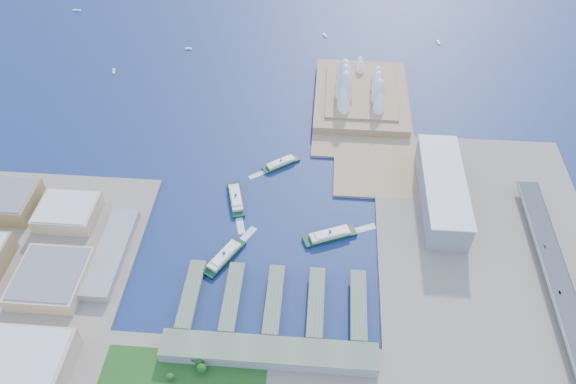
# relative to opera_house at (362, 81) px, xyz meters

# --- Properties ---
(ground) EXTENTS (3000.00, 3000.00, 0.00)m
(ground) POSITION_rel_opera_house_xyz_m (-105.00, -280.00, -32.00)
(ground) COLOR #0F1D4A
(ground) RESTS_ON ground
(west_land) EXTENTS (220.00, 390.00, 3.00)m
(west_land) POSITION_rel_opera_house_xyz_m (-355.00, -385.00, -30.50)
(west_land) COLOR gray
(west_land) RESTS_ON ground
(east_land) EXTENTS (240.00, 500.00, 3.00)m
(east_land) POSITION_rel_opera_house_xyz_m (135.00, -330.00, -30.50)
(east_land) COLOR gray
(east_land) RESTS_ON ground
(peninsula) EXTENTS (135.00, 220.00, 3.00)m
(peninsula) POSITION_rel_opera_house_xyz_m (2.50, -20.00, -30.50)
(peninsula) COLOR #9D7C55
(peninsula) RESTS_ON ground
(opera_house) EXTENTS (134.00, 180.00, 58.00)m
(opera_house) POSITION_rel_opera_house_xyz_m (0.00, 0.00, 0.00)
(opera_house) COLOR white
(opera_house) RESTS_ON peninsula
(toaster_building) EXTENTS (45.00, 155.00, 35.00)m
(toaster_building) POSITION_rel_opera_house_xyz_m (90.00, -200.00, -11.50)
(toaster_building) COLOR gray
(toaster_building) RESTS_ON east_land
(expressway) EXTENTS (26.00, 340.00, 11.85)m
(expressway) POSITION_rel_opera_house_xyz_m (195.00, -340.00, -23.07)
(expressway) COLOR gray
(expressway) RESTS_ON east_land
(west_buildings) EXTENTS (200.00, 280.00, 27.00)m
(west_buildings) POSITION_rel_opera_house_xyz_m (-355.00, -350.00, -15.50)
(west_buildings) COLOR olive
(west_buildings) RESTS_ON west_land
(ferry_wharves) EXTENTS (184.00, 90.00, 9.30)m
(ferry_wharves) POSITION_rel_opera_house_xyz_m (-91.00, -355.00, -27.35)
(ferry_wharves) COLOR #5A664D
(ferry_wharves) RESTS_ON ground
(terminal_building) EXTENTS (200.00, 28.00, 12.00)m
(terminal_building) POSITION_rel_opera_house_xyz_m (-90.00, -415.00, -23.00)
(terminal_building) COLOR gray
(terminal_building) RESTS_ON south_land
(ferry_a) EXTENTS (29.02, 58.93, 10.80)m
(ferry_a) POSITION_rel_opera_house_xyz_m (-149.67, -215.08, -26.60)
(ferry_a) COLOR #0C331F
(ferry_a) RESTS_ON ground
(ferry_b) EXTENTS (47.40, 39.17, 9.34)m
(ferry_b) POSITION_rel_opera_house_xyz_m (-102.00, -147.89, -27.33)
(ferry_b) COLOR #0C331F
(ferry_b) RESTS_ON ground
(ferry_c) EXTENTS (41.88, 58.37, 11.09)m
(ferry_c) POSITION_rel_opera_house_xyz_m (-149.51, -302.79, -26.46)
(ferry_c) COLOR #0C331F
(ferry_c) RESTS_ON ground
(ferry_d) EXTENTS (61.26, 37.44, 11.35)m
(ferry_d) POSITION_rel_opera_house_xyz_m (-37.41, -263.79, -26.32)
(ferry_d) COLOR #0C331F
(ferry_d) RESTS_ON ground
(boat_a) EXTENTS (6.59, 13.39, 2.51)m
(boat_a) POSITION_rel_opera_house_xyz_m (-377.13, 46.01, -30.75)
(boat_a) COLOR white
(boat_a) RESTS_ON ground
(boat_b) EXTENTS (11.13, 4.42, 2.95)m
(boat_b) POSITION_rel_opera_house_xyz_m (-275.46, 119.90, -30.52)
(boat_b) COLOR white
(boat_b) RESTS_ON ground
(boat_c) EXTENTS (5.92, 12.38, 2.68)m
(boat_c) POSITION_rel_opera_house_xyz_m (130.43, 171.82, -30.66)
(boat_c) COLOR white
(boat_c) RESTS_ON ground
(boat_d) EXTENTS (14.43, 4.17, 2.40)m
(boat_d) POSITION_rel_opera_house_xyz_m (-502.07, 234.61, -30.80)
(boat_d) COLOR white
(boat_d) RESTS_ON ground
(boat_e) EXTENTS (7.64, 11.55, 2.72)m
(boat_e) POSITION_rel_opera_house_xyz_m (-56.58, 179.54, -30.64)
(boat_e) COLOR white
(boat_e) RESTS_ON ground
(car_b) EXTENTS (1.31, 3.74, 1.23)m
(car_b) POSITION_rel_opera_house_xyz_m (191.00, -330.66, -16.53)
(car_b) COLOR slate
(car_b) RESTS_ON expressway
(car_c) EXTENTS (1.77, 4.36, 1.26)m
(car_c) POSITION_rel_opera_house_xyz_m (191.00, -271.16, -16.52)
(car_c) COLOR slate
(car_c) RESTS_ON expressway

